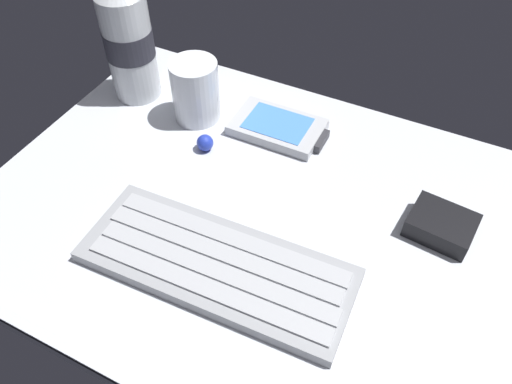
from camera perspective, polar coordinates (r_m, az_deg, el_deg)
ground_plane at (r=60.08cm, az=-0.10°, el=-2.71°), size 64.00×48.00×2.80cm
keyboard at (r=53.77cm, az=-4.00°, el=-8.29°), size 29.39×12.08×1.70cm
handheld_device at (r=68.88cm, az=2.54°, el=7.26°), size 12.83×7.66×1.50cm
juice_cup at (r=69.96cm, az=-6.80°, el=10.99°), size 6.40×6.40×8.50cm
water_bottle at (r=73.24cm, az=-14.19°, el=16.48°), size 6.73×6.73×20.80cm
charger_block at (r=60.03cm, az=20.09°, el=-3.52°), size 7.54×6.29×2.40cm
trackball_mouse at (r=66.27cm, az=-5.75°, el=5.52°), size 2.20×2.20×2.20cm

